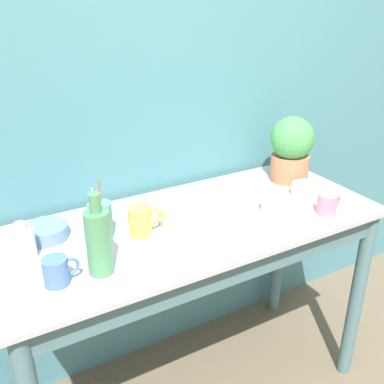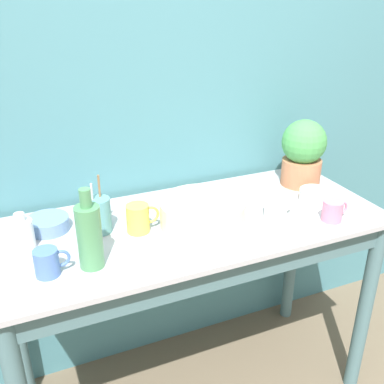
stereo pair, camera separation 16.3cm
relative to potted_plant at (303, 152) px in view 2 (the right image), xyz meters
name	(u,v)px [view 2 (the right image)]	position (x,y,z in m)	size (l,w,h in m)	color
wall_back	(157,110)	(-0.58, 0.24, 0.18)	(6.00, 0.05, 2.40)	teal
counter_table	(195,263)	(-0.58, -0.15, -0.32)	(1.46, 0.62, 0.87)	slate
potted_plant	(303,152)	(0.00, 0.00, 0.00)	(0.19, 0.19, 0.29)	#B7704C
bowl_wash_large	(202,213)	(-0.55, -0.17, -0.10)	(0.31, 0.31, 0.10)	beige
bottle_tall	(89,235)	(-0.98, -0.27, -0.04)	(0.08, 0.08, 0.27)	#4C8C59
bottle_short	(22,234)	(-1.17, -0.08, -0.10)	(0.08, 0.08, 0.13)	white
mug_pink	(333,211)	(-0.09, -0.33, -0.11)	(0.11, 0.08, 0.08)	pink
mug_yellow	(139,218)	(-0.78, -0.12, -0.10)	(0.12, 0.08, 0.10)	#E5CC4C
mug_blue	(48,262)	(-1.11, -0.27, -0.11)	(0.11, 0.07, 0.09)	#4C70B7
mug_white	(276,207)	(-0.27, -0.22, -0.11)	(0.12, 0.09, 0.08)	white
bowl_small_blue	(48,224)	(-1.08, 0.02, -0.13)	(0.15, 0.15, 0.05)	#6684B2
bowl_small_enamel_white	(314,195)	(-0.05, -0.17, -0.13)	(0.12, 0.12, 0.05)	silver
utensil_cup	(99,215)	(-0.91, -0.07, -0.08)	(0.08, 0.08, 0.21)	#569399
tray_board	(251,192)	(-0.25, -0.01, -0.14)	(0.26, 0.17, 0.02)	beige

